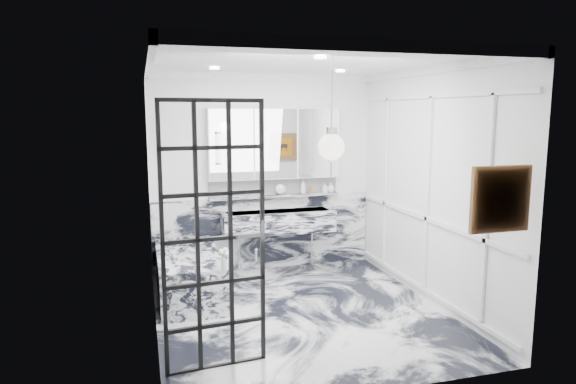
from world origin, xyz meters
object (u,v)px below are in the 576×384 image
object	(u,v)px
crittall_door	(214,239)
trough_sink	(278,221)
bathtub	(189,274)
mirror_cabinet	(275,144)

from	to	relation	value
crittall_door	trough_sink	bearing A→B (deg)	58.42
crittall_door	bathtub	bearing A→B (deg)	86.65
trough_sink	bathtub	xyz separation A→B (m)	(-1.33, -0.66, -0.45)
mirror_cabinet	bathtub	xyz separation A→B (m)	(-1.32, -0.83, -1.54)
bathtub	trough_sink	bearing A→B (deg)	26.48
bathtub	mirror_cabinet	bearing A→B (deg)	32.06
bathtub	crittall_door	bearing A→B (deg)	-87.80
crittall_door	bathtub	size ratio (longest dim) A/B	1.43
mirror_cabinet	bathtub	distance (m)	2.20
trough_sink	bathtub	size ratio (longest dim) A/B	0.97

